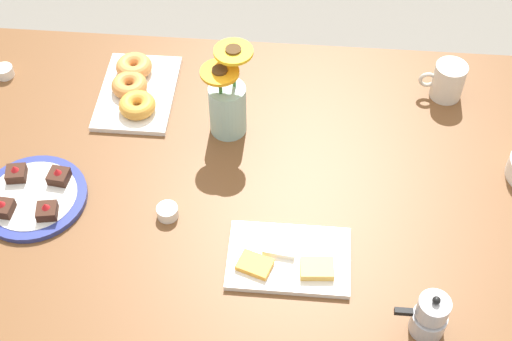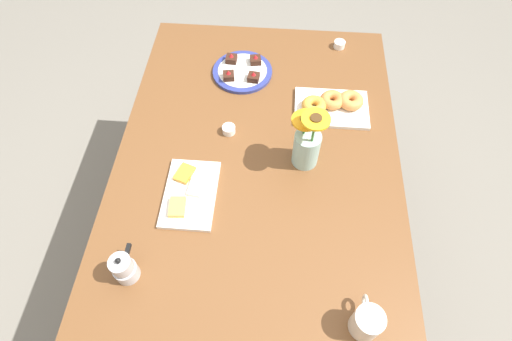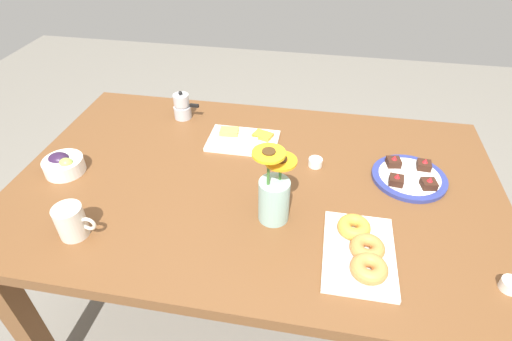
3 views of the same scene
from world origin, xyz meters
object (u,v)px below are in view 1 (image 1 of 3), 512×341
(coffee_mug, at_px, (448,80))
(dessert_plate, at_px, (33,197))
(dining_table, at_px, (256,204))
(cheese_platter, at_px, (288,259))
(croissant_platter, at_px, (135,88))
(flower_vase, at_px, (228,104))
(jam_cup_berry, at_px, (4,71))
(moka_pot, at_px, (430,316))
(jam_cup_honey, at_px, (167,211))

(coffee_mug, bearing_deg, dessert_plate, 23.77)
(dining_table, xyz_separation_m, cheese_platter, (-0.09, 0.21, 0.10))
(croissant_platter, xyz_separation_m, flower_vase, (-0.25, 0.10, 0.07))
(jam_cup_berry, relative_size, dessert_plate, 0.20)
(dining_table, bearing_deg, croissant_platter, -38.49)
(coffee_mug, xyz_separation_m, moka_pot, (0.09, 0.68, -0.00))
(moka_pot, bearing_deg, flower_vase, -48.65)
(coffee_mug, bearing_deg, flower_vase, 17.00)
(coffee_mug, relative_size, flower_vase, 0.46)
(jam_cup_honey, bearing_deg, flower_vase, -111.05)
(coffee_mug, bearing_deg, croissant_platter, 4.59)
(dining_table, relative_size, moka_pot, 13.45)
(cheese_platter, bearing_deg, dining_table, -67.92)
(jam_cup_honey, xyz_separation_m, dessert_plate, (0.31, -0.02, -0.00))
(coffee_mug, height_order, dessert_plate, coffee_mug)
(coffee_mug, relative_size, croissant_platter, 0.41)
(dessert_plate, relative_size, moka_pot, 2.05)
(jam_cup_berry, distance_m, dessert_plate, 0.45)
(croissant_platter, bearing_deg, jam_cup_honey, 110.90)
(dining_table, distance_m, coffee_mug, 0.58)
(croissant_platter, bearing_deg, dessert_plate, 65.09)
(dining_table, xyz_separation_m, dessert_plate, (0.50, 0.09, 0.10))
(cheese_platter, height_order, jam_cup_honey, cheese_platter)
(dining_table, bearing_deg, jam_cup_honey, 31.28)
(flower_vase, xyz_separation_m, moka_pot, (-0.45, 0.51, -0.04))
(cheese_platter, height_order, dessert_plate, dessert_plate)
(dining_table, relative_size, flower_vase, 6.42)
(cheese_platter, bearing_deg, croissant_platter, -48.73)
(cheese_platter, height_order, flower_vase, flower_vase)
(dessert_plate, distance_m, moka_pot, 0.91)
(croissant_platter, height_order, jam_cup_berry, croissant_platter)
(flower_vase, distance_m, moka_pot, 0.68)
(dining_table, height_order, jam_cup_honey, jam_cup_honey)
(cheese_platter, bearing_deg, moka_pot, 154.50)
(jam_cup_berry, xyz_separation_m, flower_vase, (-0.61, 0.14, 0.07))
(dining_table, relative_size, dessert_plate, 6.56)
(cheese_platter, bearing_deg, dessert_plate, -11.44)
(dessert_plate, bearing_deg, coffee_mug, -156.23)
(dining_table, bearing_deg, moka_pot, 136.60)
(coffee_mug, distance_m, jam_cup_honey, 0.79)
(jam_cup_berry, bearing_deg, dining_table, 156.15)
(croissant_platter, bearing_deg, flower_vase, 157.90)
(jam_cup_berry, bearing_deg, croissant_platter, 173.43)
(dining_table, height_order, moka_pot, moka_pot)
(jam_cup_berry, distance_m, flower_vase, 0.63)
(dining_table, bearing_deg, dessert_plate, 10.71)
(croissant_platter, distance_m, dessert_plate, 0.40)
(dining_table, height_order, flower_vase, flower_vase)
(coffee_mug, bearing_deg, jam_cup_honey, 34.31)
(cheese_platter, xyz_separation_m, dessert_plate, (0.59, -0.12, 0.00))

